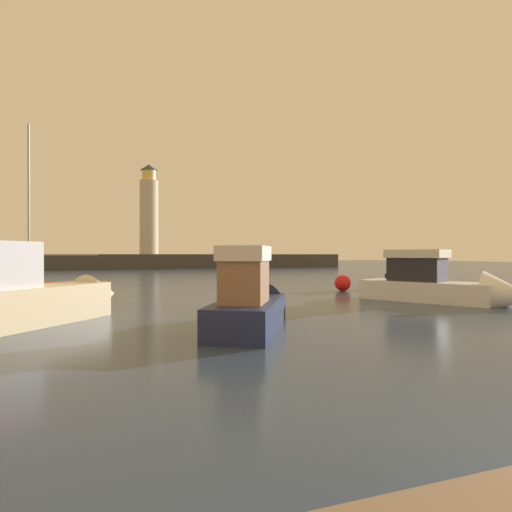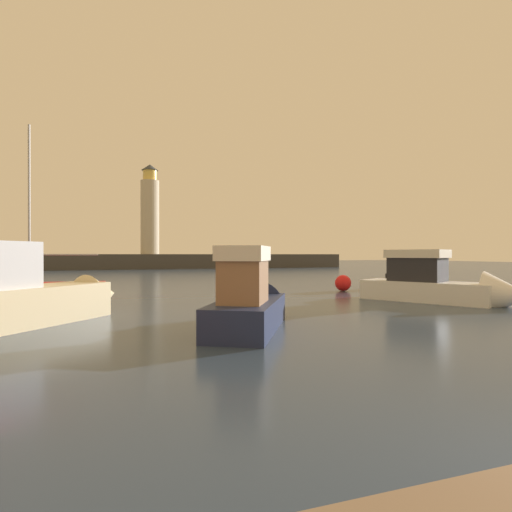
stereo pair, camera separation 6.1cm
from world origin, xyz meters
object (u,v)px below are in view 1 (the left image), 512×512
(lighthouse, at_px, (149,212))
(mooring_buoy, at_px, (343,283))
(sailboat_moored, at_px, (42,290))
(motorboat_2, at_px, (445,285))
(motorboat_5, at_px, (40,296))
(motorboat_3, at_px, (253,302))
(motorboat_1, at_px, (413,277))

(lighthouse, bearing_deg, mooring_buoy, -78.84)
(sailboat_moored, height_order, mooring_buoy, sailboat_moored)
(motorboat_2, xyz_separation_m, sailboat_moored, (-18.73, 7.79, -0.35))
(motorboat_2, bearing_deg, motorboat_5, -178.87)
(motorboat_5, xyz_separation_m, mooring_buoy, (15.97, 7.31, -0.40))
(motorboat_5, bearing_deg, motorboat_3, -22.79)
(motorboat_5, relative_size, mooring_buoy, 6.38)
(motorboat_2, height_order, motorboat_5, motorboat_5)
(motorboat_1, distance_m, motorboat_5, 24.49)
(sailboat_moored, bearing_deg, motorboat_3, -54.08)
(motorboat_3, relative_size, mooring_buoy, 6.02)
(motorboat_1, distance_m, sailboat_moored, 24.08)
(motorboat_3, height_order, mooring_buoy, motorboat_3)
(sailboat_moored, xyz_separation_m, mooring_buoy, (17.25, -0.83, 0.02))
(motorboat_1, relative_size, sailboat_moored, 0.65)
(motorboat_1, height_order, sailboat_moored, sailboat_moored)
(lighthouse, xyz_separation_m, mooring_buoy, (8.87, -44.93, -8.74))
(motorboat_1, xyz_separation_m, motorboat_3, (-16.16, -11.74, 0.09))
(motorboat_2, bearing_deg, motorboat_3, -163.87)
(motorboat_2, bearing_deg, sailboat_moored, 157.42)
(motorboat_1, distance_m, mooring_buoy, 7.02)
(motorboat_3, xyz_separation_m, sailboat_moored, (-7.91, 10.92, -0.28))
(lighthouse, distance_m, motorboat_5, 53.37)
(motorboat_2, distance_m, sailboat_moored, 20.29)
(motorboat_3, relative_size, sailboat_moored, 0.68)
(motorboat_2, bearing_deg, motorboat_1, 58.20)
(motorboat_1, xyz_separation_m, sailboat_moored, (-24.07, -0.82, -0.19))
(lighthouse, height_order, mooring_buoy, lighthouse)
(motorboat_1, relative_size, motorboat_3, 0.95)
(motorboat_2, distance_m, motorboat_3, 11.27)
(motorboat_3, bearing_deg, mooring_buoy, 47.22)
(motorboat_3, bearing_deg, motorboat_5, 157.21)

